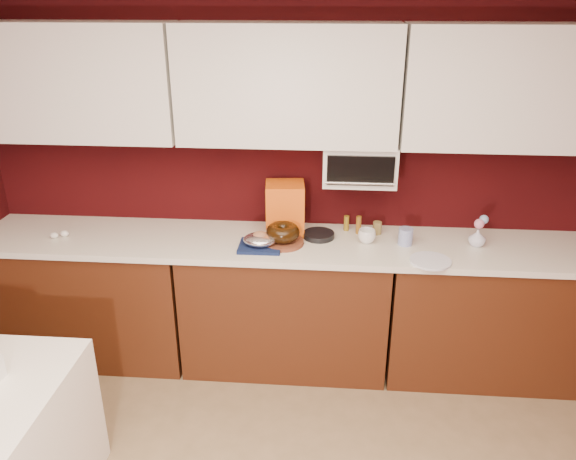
# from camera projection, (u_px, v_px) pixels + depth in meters

# --- Properties ---
(wall_back) EXTENTS (4.00, 0.02, 2.50)m
(wall_back) POSITION_uv_depth(u_px,v_px,m) (289.00, 174.00, 3.71)
(wall_back) COLOR #320608
(wall_back) RESTS_ON floor
(base_cabinet_left) EXTENTS (1.31, 0.58, 0.86)m
(base_cabinet_left) POSITION_uv_depth(u_px,v_px,m) (92.00, 297.00, 3.84)
(base_cabinet_left) COLOR #4B210F
(base_cabinet_left) RESTS_ON floor
(base_cabinet_center) EXTENTS (1.31, 0.58, 0.86)m
(base_cabinet_center) POSITION_uv_depth(u_px,v_px,m) (286.00, 305.00, 3.75)
(base_cabinet_center) COLOR #4B210F
(base_cabinet_center) RESTS_ON floor
(base_cabinet_right) EXTENTS (1.31, 0.58, 0.86)m
(base_cabinet_right) POSITION_uv_depth(u_px,v_px,m) (490.00, 314.00, 3.65)
(base_cabinet_right) COLOR #4B210F
(base_cabinet_right) RESTS_ON floor
(countertop) EXTENTS (4.00, 0.62, 0.04)m
(countertop) POSITION_uv_depth(u_px,v_px,m) (285.00, 244.00, 3.57)
(countertop) COLOR silver
(countertop) RESTS_ON base_cabinet_center
(upper_cabinet_left) EXTENTS (1.31, 0.33, 0.70)m
(upper_cabinet_left) POSITION_uv_depth(u_px,v_px,m) (69.00, 82.00, 3.42)
(upper_cabinet_left) COLOR white
(upper_cabinet_left) RESTS_ON wall_back
(upper_cabinet_center) EXTENTS (1.31, 0.33, 0.70)m
(upper_cabinet_center) POSITION_uv_depth(u_px,v_px,m) (287.00, 85.00, 3.32)
(upper_cabinet_center) COLOR white
(upper_cabinet_center) RESTS_ON wall_back
(upper_cabinet_right) EXTENTS (1.31, 0.33, 0.70)m
(upper_cabinet_right) POSITION_uv_depth(u_px,v_px,m) (518.00, 88.00, 3.22)
(upper_cabinet_right) COLOR white
(upper_cabinet_right) RESTS_ON wall_back
(toaster_oven) EXTENTS (0.45, 0.30, 0.25)m
(toaster_oven) POSITION_uv_depth(u_px,v_px,m) (360.00, 163.00, 3.49)
(toaster_oven) COLOR white
(toaster_oven) RESTS_ON upper_cabinet_center
(toaster_oven_door) EXTENTS (0.40, 0.02, 0.18)m
(toaster_oven_door) POSITION_uv_depth(u_px,v_px,m) (361.00, 171.00, 3.34)
(toaster_oven_door) COLOR black
(toaster_oven_door) RESTS_ON toaster_oven
(toaster_oven_handle) EXTENTS (0.42, 0.02, 0.02)m
(toaster_oven_handle) POSITION_uv_depth(u_px,v_px,m) (360.00, 183.00, 3.36)
(toaster_oven_handle) COLOR silver
(toaster_oven_handle) RESTS_ON toaster_oven
(cake_base) EXTENTS (0.32, 0.32, 0.02)m
(cake_base) POSITION_uv_depth(u_px,v_px,m) (283.00, 242.00, 3.51)
(cake_base) COLOR brown
(cake_base) RESTS_ON countertop
(bundt_cake) EXTENTS (0.26, 0.26, 0.09)m
(bundt_cake) POSITION_uv_depth(u_px,v_px,m) (283.00, 232.00, 3.49)
(bundt_cake) COLOR black
(bundt_cake) RESTS_ON cake_base
(navy_towel) EXTENTS (0.26, 0.22, 0.02)m
(navy_towel) POSITION_uv_depth(u_px,v_px,m) (260.00, 246.00, 3.46)
(navy_towel) COLOR #121E47
(navy_towel) RESTS_ON countertop
(foil_ham_nest) EXTENTS (0.21, 0.17, 0.08)m
(foil_ham_nest) POSITION_uv_depth(u_px,v_px,m) (260.00, 240.00, 3.45)
(foil_ham_nest) COLOR white
(foil_ham_nest) RESTS_ON navy_towel
(roasted_ham) EXTENTS (0.11, 0.10, 0.06)m
(roasted_ham) POSITION_uv_depth(u_px,v_px,m) (260.00, 236.00, 3.44)
(roasted_ham) COLOR #A76D4C
(roasted_ham) RESTS_ON foil_ham_nest
(pandoro_box) EXTENTS (0.27, 0.25, 0.33)m
(pandoro_box) POSITION_uv_depth(u_px,v_px,m) (285.00, 208.00, 3.63)
(pandoro_box) COLOR red
(pandoro_box) RESTS_ON countertop
(dark_pan) EXTENTS (0.22, 0.22, 0.04)m
(dark_pan) POSITION_uv_depth(u_px,v_px,m) (319.00, 235.00, 3.60)
(dark_pan) COLOR black
(dark_pan) RESTS_ON countertop
(coffee_mug) EXTENTS (0.13, 0.13, 0.11)m
(coffee_mug) POSITION_uv_depth(u_px,v_px,m) (367.00, 235.00, 3.52)
(coffee_mug) COLOR white
(coffee_mug) RESTS_ON countertop
(blue_jar) EXTENTS (0.11, 0.11, 0.11)m
(blue_jar) POSITION_uv_depth(u_px,v_px,m) (406.00, 236.00, 3.49)
(blue_jar) COLOR #1C369B
(blue_jar) RESTS_ON countertop
(flower_vase) EXTENTS (0.09, 0.09, 0.12)m
(flower_vase) POSITION_uv_depth(u_px,v_px,m) (477.00, 237.00, 3.47)
(flower_vase) COLOR silver
(flower_vase) RESTS_ON countertop
(flower_pink) EXTENTS (0.06, 0.06, 0.06)m
(flower_pink) POSITION_uv_depth(u_px,v_px,m) (479.00, 224.00, 3.44)
(flower_pink) COLOR pink
(flower_pink) RESTS_ON flower_vase
(flower_blue) EXTENTS (0.06, 0.06, 0.06)m
(flower_blue) POSITION_uv_depth(u_px,v_px,m) (484.00, 219.00, 3.44)
(flower_blue) COLOR #7E9FCA
(flower_blue) RESTS_ON flower_vase
(china_plate) EXTENTS (0.25, 0.25, 0.01)m
(china_plate) POSITION_uv_depth(u_px,v_px,m) (430.00, 261.00, 3.28)
(china_plate) COLOR white
(china_plate) RESTS_ON countertop
(amber_bottle) EXTENTS (0.04, 0.04, 0.10)m
(amber_bottle) POSITION_uv_depth(u_px,v_px,m) (346.00, 223.00, 3.70)
(amber_bottle) COLOR olive
(amber_bottle) RESTS_ON countertop
(paper_cup) EXTENTS (0.07, 0.07, 0.08)m
(paper_cup) POSITION_uv_depth(u_px,v_px,m) (377.00, 228.00, 3.65)
(paper_cup) COLOR olive
(paper_cup) RESTS_ON countertop
(egg_left) EXTENTS (0.05, 0.04, 0.04)m
(egg_left) POSITION_uv_depth(u_px,v_px,m) (54.00, 235.00, 3.59)
(egg_left) COLOR silver
(egg_left) RESTS_ON countertop
(egg_right) EXTENTS (0.07, 0.06, 0.04)m
(egg_right) POSITION_uv_depth(u_px,v_px,m) (65.00, 234.00, 3.62)
(egg_right) COLOR silver
(egg_right) RESTS_ON countertop
(amber_bottle_tall) EXTENTS (0.04, 0.04, 0.12)m
(amber_bottle_tall) POSITION_uv_depth(u_px,v_px,m) (359.00, 225.00, 3.65)
(amber_bottle_tall) COLOR brown
(amber_bottle_tall) RESTS_ON countertop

